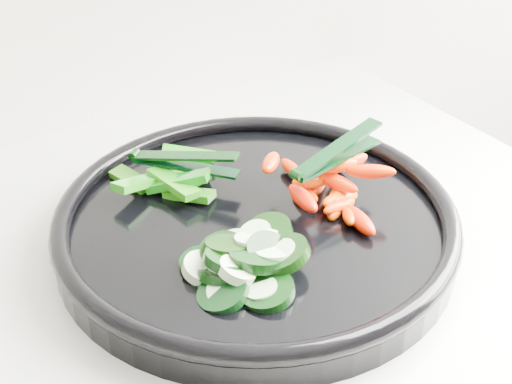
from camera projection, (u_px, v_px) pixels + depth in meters
veggie_tray at (256, 223)px, 0.66m from camera, size 0.43×0.43×0.04m
cucumber_pile at (242, 262)px, 0.59m from camera, size 0.12×0.12×0.04m
carrot_pile at (328, 183)px, 0.68m from camera, size 0.12×0.15×0.05m
pepper_pile at (172, 179)px, 0.70m from camera, size 0.12×0.11×0.04m
tong_carrot at (335, 154)px, 0.66m from camera, size 0.11×0.03×0.02m
tong_pepper at (182, 161)px, 0.70m from camera, size 0.08×0.10×0.02m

